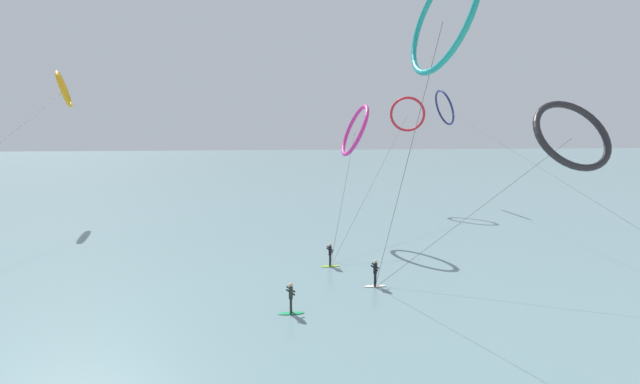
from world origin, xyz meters
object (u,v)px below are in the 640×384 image
(kite_magenta, at_px, (355,130))
(kite_crimson, at_px, (407,114))
(surfer_ivory, at_px, (375,275))
(kite_charcoal, at_px, (572,135))
(kite_teal, at_px, (443,19))
(kite_navy, at_px, (445,108))
(surfer_emerald, at_px, (291,300))
(surfer_lime, at_px, (330,256))
(kite_amber, at_px, (64,90))

(kite_magenta, relative_size, kite_crimson, 0.49)
(surfer_ivory, height_order, kite_charcoal, kite_charcoal)
(kite_teal, height_order, kite_navy, kite_teal)
(kite_magenta, bearing_deg, surfer_emerald, -26.30)
(kite_magenta, bearing_deg, kite_crimson, 142.81)
(surfer_lime, height_order, kite_charcoal, kite_charcoal)
(surfer_ivory, relative_size, kite_navy, 0.04)
(kite_navy, bearing_deg, kite_crimson, 120.70)
(kite_magenta, bearing_deg, surfer_ivory, -9.43)
(surfer_lime, xyz_separation_m, surfer_emerald, (-3.24, -7.80, 0.00))
(kite_teal, height_order, kite_charcoal, kite_teal)
(kite_teal, relative_size, kite_navy, 0.36)
(kite_amber, relative_size, kite_crimson, 1.59)
(kite_teal, bearing_deg, kite_amber, -146.23)
(surfer_emerald, height_order, kite_amber, kite_amber)
(kite_magenta, xyz_separation_m, kite_teal, (-0.21, -19.54, 4.77))
(surfer_emerald, height_order, kite_magenta, kite_magenta)
(kite_amber, relative_size, kite_navy, 0.82)
(surfer_lime, distance_m, surfer_emerald, 8.45)
(kite_teal, height_order, kite_amber, kite_teal)
(surfer_ivory, relative_size, kite_crimson, 0.07)
(kite_magenta, bearing_deg, surfer_lime, -26.09)
(surfer_lime, xyz_separation_m, kite_amber, (-26.31, 22.52, 13.27))
(surfer_emerald, xyz_separation_m, kite_amber, (-23.07, 30.33, 13.27))
(surfer_ivory, height_order, kite_amber, kite_amber)
(surfer_lime, xyz_separation_m, kite_charcoal, (14.35, -4.77, 8.60))
(surfer_ivory, distance_m, surfer_emerald, 6.43)
(surfer_ivory, height_order, kite_teal, kite_teal)
(surfer_emerald, distance_m, kite_teal, 15.43)
(surfer_emerald, relative_size, kite_teal, 0.10)
(kite_teal, bearing_deg, kite_magenta, 171.95)
(kite_amber, bearing_deg, kite_crimson, -105.41)
(surfer_emerald, distance_m, kite_charcoal, 19.81)
(kite_amber, xyz_separation_m, kite_charcoal, (40.65, -27.30, -4.68))
(surfer_emerald, relative_size, kite_navy, 0.04)
(surfer_lime, relative_size, kite_navy, 0.04)
(surfer_ivory, relative_size, kite_charcoal, 0.11)
(surfer_lime, relative_size, kite_amber, 0.04)
(surfer_emerald, bearing_deg, kite_navy, 152.78)
(kite_magenta, xyz_separation_m, kite_navy, (15.70, 18.10, 2.92))
(kite_magenta, height_order, kite_navy, kite_navy)
(kite_crimson, height_order, kite_navy, kite_navy)
(surfer_emerald, xyz_separation_m, kite_crimson, (16.07, 30.58, 10.76))
(surfer_lime, height_order, surfer_emerald, same)
(surfer_emerald, bearing_deg, surfer_lime, 163.33)
(kite_amber, bearing_deg, surfer_lime, -146.35)
(kite_navy, distance_m, kite_charcoal, 31.76)
(kite_magenta, height_order, kite_teal, kite_teal)
(surfer_emerald, distance_m, kite_crimson, 36.18)
(surfer_lime, bearing_deg, kite_amber, -117.41)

